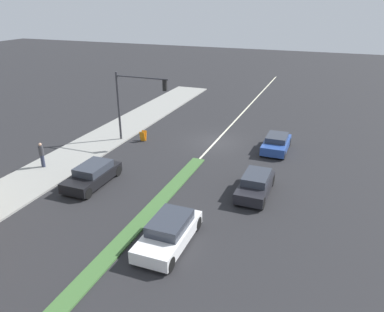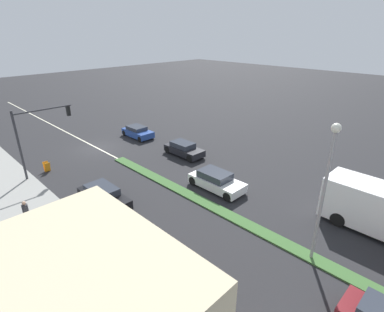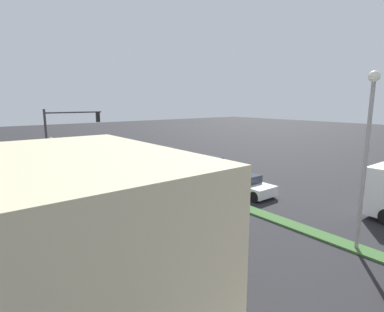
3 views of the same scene
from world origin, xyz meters
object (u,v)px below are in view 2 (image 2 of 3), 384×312
(coupe_blue, at_px, (138,132))
(suv_black, at_px, (104,196))
(traffic_signal_main, at_px, (36,130))
(warning_aframe_sign, at_px, (47,167))
(pedestrian, at_px, (26,214))
(street_lamp, at_px, (326,178))
(sedan_dark, at_px, (184,149))
(van_white, at_px, (216,181))

(coupe_blue, relative_size, suv_black, 0.89)
(traffic_signal_main, height_order, coupe_blue, traffic_signal_main)
(warning_aframe_sign, xyz_separation_m, suv_black, (-0.73, 8.19, 0.21))
(pedestrian, bearing_deg, coupe_blue, -147.75)
(pedestrian, bearing_deg, suv_black, 170.72)
(coupe_blue, bearing_deg, suv_black, 45.04)
(street_lamp, distance_m, warning_aframe_sign, 21.99)
(suv_black, bearing_deg, traffic_signal_main, -81.65)
(street_lamp, relative_size, coupe_blue, 1.93)
(traffic_signal_main, xyz_separation_m, sedan_dark, (-11.12, 5.20, -3.27))
(street_lamp, xyz_separation_m, coupe_blue, (-5.00, -22.60, -4.18))
(street_lamp, relative_size, suv_black, 1.73)
(sedan_dark, bearing_deg, coupe_blue, -90.00)
(street_lamp, relative_size, sedan_dark, 1.83)
(traffic_signal_main, distance_m, coupe_blue, 11.84)
(warning_aframe_sign, bearing_deg, street_lamp, 105.43)
(street_lamp, bearing_deg, sedan_dark, -108.37)
(sedan_dark, xyz_separation_m, coupe_blue, (-0.00, -7.55, -0.03))
(suv_black, bearing_deg, pedestrian, -9.28)
(pedestrian, relative_size, sedan_dark, 0.44)
(traffic_signal_main, relative_size, pedestrian, 3.14)
(street_lamp, bearing_deg, coupe_blue, -102.47)
(van_white, bearing_deg, pedestrian, -22.08)
(pedestrian, bearing_deg, traffic_signal_main, -117.15)
(street_lamp, height_order, sedan_dark, street_lamp)
(traffic_signal_main, relative_size, warning_aframe_sign, 6.69)
(warning_aframe_sign, bearing_deg, suv_black, 95.12)
(pedestrian, relative_size, warning_aframe_sign, 2.13)
(traffic_signal_main, relative_size, suv_black, 1.31)
(sedan_dark, xyz_separation_m, suv_black, (10.00, 2.46, 0.00))
(coupe_blue, bearing_deg, sedan_dark, 90.00)
(van_white, bearing_deg, warning_aframe_sign, -57.05)
(street_lamp, bearing_deg, traffic_signal_main, -73.17)
(street_lamp, distance_m, suv_black, 14.17)
(pedestrian, xyz_separation_m, warning_aframe_sign, (-3.93, -7.43, -0.64))
(pedestrian, distance_m, sedan_dark, 14.77)
(traffic_signal_main, height_order, street_lamp, street_lamp)
(sedan_dark, distance_m, coupe_blue, 7.55)
(street_lamp, distance_m, van_white, 9.73)
(traffic_signal_main, bearing_deg, street_lamp, 106.83)
(street_lamp, xyz_separation_m, suv_black, (5.00, -12.59, -4.14))
(pedestrian, distance_m, suv_black, 4.74)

